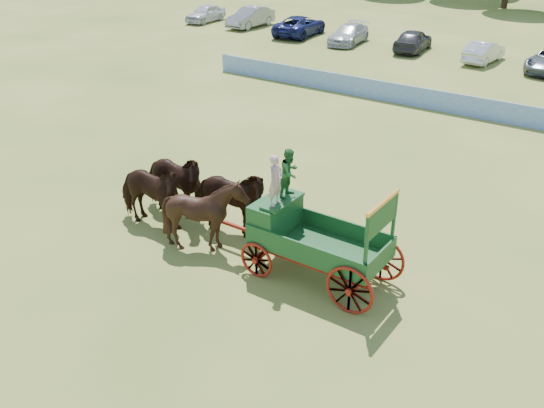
{
  "coord_description": "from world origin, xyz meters",
  "views": [
    {
      "loc": [
        10.34,
        -11.49,
        9.77
      ],
      "look_at": [
        0.76,
        2.26,
        1.3
      ],
      "focal_mm": 40.0,
      "sensor_mm": 36.0,
      "label": 1
    }
  ],
  "objects": [
    {
      "name": "farm_dray",
      "position": [
        2.35,
        1.28,
        1.57
      ],
      "size": [
        6.0,
        2.0,
        3.62
      ],
      "color": "maroon",
      "rests_on": "ground"
    },
    {
      "name": "ground",
      "position": [
        0.0,
        0.0,
        0.0
      ],
      "size": [
        160.0,
        160.0,
        0.0
      ],
      "primitive_type": "plane",
      "color": "#AA9C4C",
      "rests_on": "ground"
    },
    {
      "name": "horse_wheel_left",
      "position": [
        -0.63,
        0.71,
        1.19
      ],
      "size": [
        2.57,
        2.4,
        2.38
      ],
      "primitive_type": "imported",
      "rotation": [
        0.0,
        0.0,
        1.31
      ],
      "color": "black",
      "rests_on": "ground"
    },
    {
      "name": "parked_cars",
      "position": [
        -0.61,
        29.91,
        0.76
      ],
      "size": [
        51.75,
        7.53,
        1.62
      ],
      "color": "silver",
      "rests_on": "ground"
    },
    {
      "name": "horse_lead_left",
      "position": [
        -3.03,
        0.71,
        1.19
      ],
      "size": [
        2.92,
        1.56,
        2.37
      ],
      "primitive_type": "imported",
      "rotation": [
        0.0,
        0.0,
        1.67
      ],
      "color": "black",
      "rests_on": "ground"
    },
    {
      "name": "horse_lead_right",
      "position": [
        -3.03,
        1.81,
        1.19
      ],
      "size": [
        2.86,
        1.4,
        2.37
      ],
      "primitive_type": "imported",
      "rotation": [
        0.0,
        0.0,
        1.61
      ],
      "color": "black",
      "rests_on": "ground"
    },
    {
      "name": "horse_wheel_right",
      "position": [
        -0.63,
        1.81,
        1.19
      ],
      "size": [
        3.0,
        1.8,
        2.37
      ],
      "primitive_type": "imported",
      "rotation": [
        0.0,
        0.0,
        1.77
      ],
      "color": "black",
      "rests_on": "ground"
    },
    {
      "name": "sponsor_banner",
      "position": [
        -1.0,
        18.0,
        0.53
      ],
      "size": [
        26.0,
        0.08,
        1.05
      ],
      "primitive_type": "cube",
      "color": "#2148B4",
      "rests_on": "ground"
    }
  ]
}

